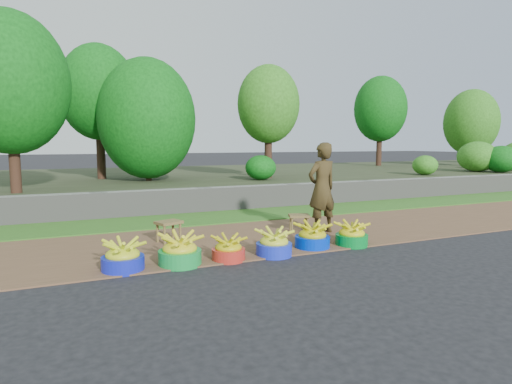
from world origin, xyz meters
name	(u,v)px	position (x,y,z in m)	size (l,w,h in m)	color
ground_plane	(293,256)	(0.00, 0.00, 0.00)	(120.00, 120.00, 0.00)	black
dirt_shoulder	(256,237)	(0.00, 1.25, 0.01)	(80.00, 2.50, 0.02)	brown
grass_verge	(217,217)	(0.00, 3.25, 0.02)	(80.00, 1.50, 0.04)	#33691F
retaining_wall	(204,200)	(0.00, 4.10, 0.28)	(80.00, 0.35, 0.55)	gray
earth_bank	(160,183)	(0.00, 9.00, 0.25)	(80.00, 10.00, 0.50)	#303821
vegetation	(44,98)	(-3.24, 7.47, 2.69)	(36.06, 7.93, 4.94)	#321E14
basin_a	(123,257)	(-2.21, 0.25, 0.17)	(0.51, 0.51, 0.38)	#131EB7
basin_b	(180,251)	(-1.52, 0.21, 0.18)	(0.54, 0.54, 0.40)	#138C37
basin_c	(228,249)	(-0.88, 0.18, 0.15)	(0.44, 0.44, 0.33)	#B2271D
basin_d	(274,244)	(-0.22, 0.15, 0.16)	(0.49, 0.49, 0.37)	#182BCC
basin_e	(312,237)	(0.47, 0.29, 0.17)	(0.51, 0.51, 0.38)	#002CCE
basin_f	(352,235)	(1.10, 0.19, 0.16)	(0.48, 0.48, 0.36)	#007826
stool_left	(169,225)	(-1.38, 1.48, 0.28)	(0.45, 0.40, 0.33)	brown
stool_right	(299,218)	(0.83, 1.31, 0.26)	(0.41, 0.37, 0.30)	brown
vendor_woman	(322,188)	(1.15, 1.11, 0.79)	(0.56, 0.37, 1.53)	black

